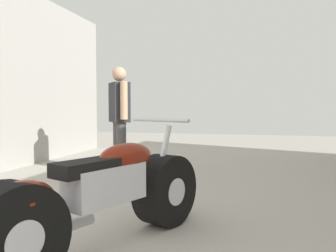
{
  "coord_description": "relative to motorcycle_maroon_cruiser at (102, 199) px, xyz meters",
  "views": [
    {
      "loc": [
        0.82,
        0.13,
        1.03
      ],
      "look_at": [
        -0.12,
        3.97,
        0.81
      ],
      "focal_mm": 37.7,
      "sensor_mm": 36.0,
      "label": 1
    }
  ],
  "objects": [
    {
      "name": "mechanic_in_blue",
      "position": [
        -0.99,
        2.84,
        0.55
      ],
      "size": [
        0.47,
        0.59,
        1.65
      ],
      "color": "#4C4C4C",
      "rests_on": "ground_plane"
    },
    {
      "name": "ground_plane",
      "position": [
        0.22,
        1.54,
        -0.38
      ],
      "size": [
        18.92,
        18.92,
        0.0
      ],
      "primitive_type": "plane",
      "color": "#A8A399"
    },
    {
      "name": "motorcycle_maroon_cruiser",
      "position": [
        0.0,
        0.0,
        0.0
      ],
      "size": [
        1.04,
        1.94,
        0.94
      ],
      "color": "black",
      "rests_on": "ground_plane"
    }
  ]
}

